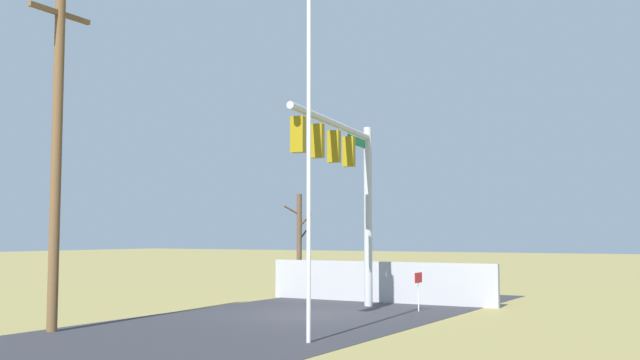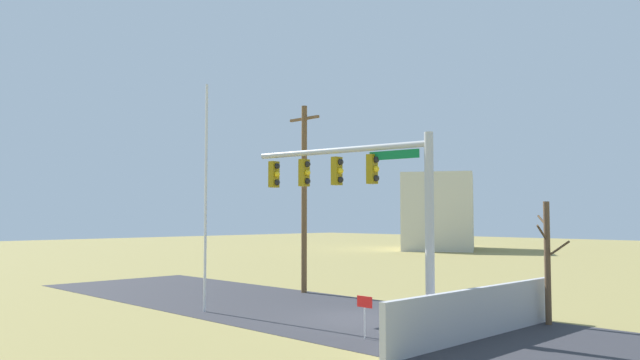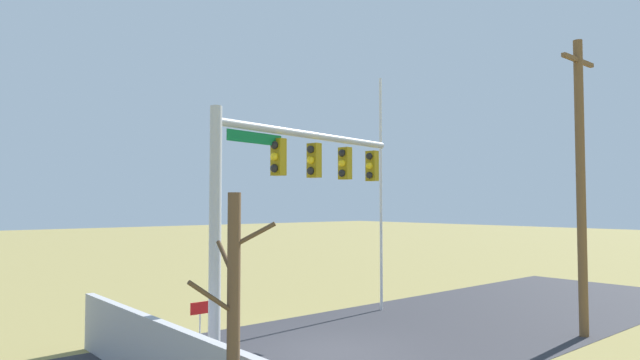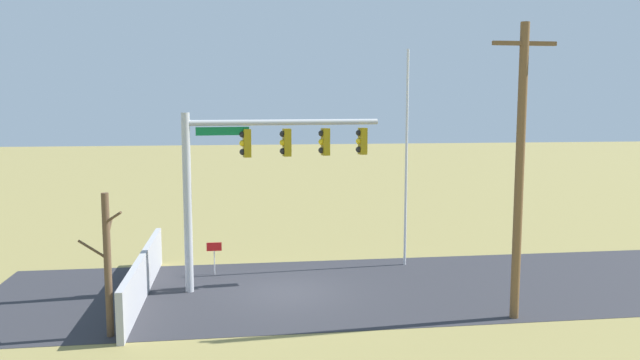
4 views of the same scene
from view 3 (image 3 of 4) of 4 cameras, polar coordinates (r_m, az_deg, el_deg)
ground_plane at (r=14.57m, az=1.49°, el=-17.80°), size 160.00×160.00×0.00m
road_surface at (r=17.42m, az=11.67°, el=-15.21°), size 28.00×8.00×0.01m
retaining_fence at (r=11.98m, az=-16.93°, el=-17.46°), size 0.20×8.70×1.45m
signal_mast at (r=14.07m, az=-3.67°, el=-0.14°), size 6.87×1.31×6.10m
flagpole at (r=19.69m, az=6.50°, el=-1.38°), size 0.10×0.10×8.48m
utility_pole at (r=17.42m, az=26.01°, el=-0.09°), size 1.90×0.26×8.68m
bare_tree at (r=8.39m, az=-9.23°, el=-14.67°), size 1.27×1.02×4.00m
open_sign at (r=15.03m, az=-12.65°, el=-13.73°), size 0.56×0.04×1.22m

